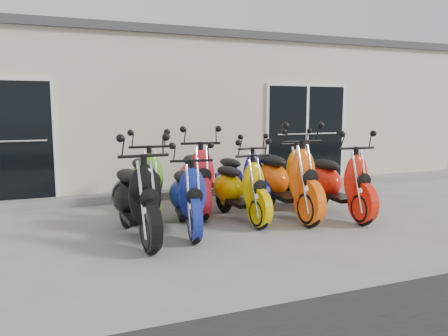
{
  "coord_description": "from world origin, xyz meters",
  "views": [
    {
      "loc": [
        -2.7,
        -6.33,
        1.78
      ],
      "look_at": [
        0.0,
        0.6,
        0.75
      ],
      "focal_mm": 35.0,
      "sensor_mm": 36.0,
      "label": 1
    }
  ],
  "objects_px": {
    "scooter_front_orange_a": "(240,179)",
    "scooter_back_yellow": "(282,165)",
    "scooter_front_blue": "(187,186)",
    "scooter_front_orange_b": "(286,169)",
    "scooter_back_red": "(196,168)",
    "scooter_back_blue": "(240,169)",
    "scooter_back_green": "(145,172)",
    "scooter_front_black": "(136,186)",
    "scooter_front_red": "(339,173)"
  },
  "relations": [
    {
      "from": "scooter_back_green",
      "to": "scooter_back_red",
      "type": "height_order",
      "value": "scooter_back_red"
    },
    {
      "from": "scooter_front_orange_b",
      "to": "scooter_back_blue",
      "type": "xyz_separation_m",
      "value": [
        -0.35,
        1.03,
        -0.12
      ]
    },
    {
      "from": "scooter_front_orange_a",
      "to": "scooter_back_green",
      "type": "height_order",
      "value": "scooter_back_green"
    },
    {
      "from": "scooter_back_green",
      "to": "scooter_front_black",
      "type": "bearing_deg",
      "value": -104.22
    },
    {
      "from": "scooter_front_red",
      "to": "scooter_back_red",
      "type": "height_order",
      "value": "scooter_back_red"
    },
    {
      "from": "scooter_front_red",
      "to": "scooter_back_blue",
      "type": "xyz_separation_m",
      "value": [
        -1.21,
        1.3,
        -0.05
      ]
    },
    {
      "from": "scooter_back_green",
      "to": "scooter_back_yellow",
      "type": "relative_size",
      "value": 1.03
    },
    {
      "from": "scooter_back_red",
      "to": "scooter_back_blue",
      "type": "bearing_deg",
      "value": 14.89
    },
    {
      "from": "scooter_front_orange_b",
      "to": "scooter_back_red",
      "type": "xyz_separation_m",
      "value": [
        -1.24,
        0.93,
        -0.04
      ]
    },
    {
      "from": "scooter_front_blue",
      "to": "scooter_front_orange_a",
      "type": "xyz_separation_m",
      "value": [
        0.95,
        0.31,
        -0.0
      ]
    },
    {
      "from": "scooter_front_orange_a",
      "to": "scooter_back_yellow",
      "type": "height_order",
      "value": "scooter_back_yellow"
    },
    {
      "from": "scooter_back_yellow",
      "to": "scooter_front_orange_a",
      "type": "bearing_deg",
      "value": -148.98
    },
    {
      "from": "scooter_back_blue",
      "to": "scooter_back_red",
      "type": "bearing_deg",
      "value": -179.68
    },
    {
      "from": "scooter_front_blue",
      "to": "scooter_back_blue",
      "type": "distance_m",
      "value": 1.9
    },
    {
      "from": "scooter_front_blue",
      "to": "scooter_back_red",
      "type": "relative_size",
      "value": 0.89
    },
    {
      "from": "scooter_back_green",
      "to": "scooter_back_blue",
      "type": "height_order",
      "value": "scooter_back_green"
    },
    {
      "from": "scooter_back_green",
      "to": "scooter_back_red",
      "type": "xyz_separation_m",
      "value": [
        0.88,
        -0.03,
        0.02
      ]
    },
    {
      "from": "scooter_front_blue",
      "to": "scooter_back_yellow",
      "type": "xyz_separation_m",
      "value": [
        2.21,
        1.23,
        0.04
      ]
    },
    {
      "from": "scooter_front_orange_a",
      "to": "scooter_back_blue",
      "type": "xyz_separation_m",
      "value": [
        0.44,
        0.98,
        0.01
      ]
    },
    {
      "from": "scooter_front_black",
      "to": "scooter_front_red",
      "type": "distance_m",
      "value": 3.36
    },
    {
      "from": "scooter_front_orange_b",
      "to": "scooter_back_red",
      "type": "bearing_deg",
      "value": 142.9
    },
    {
      "from": "scooter_front_orange_b",
      "to": "scooter_back_blue",
      "type": "distance_m",
      "value": 1.1
    },
    {
      "from": "scooter_back_green",
      "to": "scooter_back_red",
      "type": "relative_size",
      "value": 0.97
    },
    {
      "from": "scooter_front_blue",
      "to": "scooter_front_orange_a",
      "type": "bearing_deg",
      "value": 25.66
    },
    {
      "from": "scooter_front_black",
      "to": "scooter_front_orange_b",
      "type": "xyz_separation_m",
      "value": [
        2.51,
        0.4,
        0.05
      ]
    },
    {
      "from": "scooter_front_orange_a",
      "to": "scooter_back_blue",
      "type": "height_order",
      "value": "scooter_back_blue"
    },
    {
      "from": "scooter_front_black",
      "to": "scooter_front_blue",
      "type": "relative_size",
      "value": 1.1
    },
    {
      "from": "scooter_front_black",
      "to": "scooter_front_orange_a",
      "type": "relative_size",
      "value": 1.11
    },
    {
      "from": "scooter_back_yellow",
      "to": "scooter_back_green",
      "type": "bearing_deg",
      "value": 175.19
    },
    {
      "from": "scooter_front_blue",
      "to": "scooter_back_green",
      "type": "bearing_deg",
      "value": 114.73
    },
    {
      "from": "scooter_back_red",
      "to": "scooter_back_blue",
      "type": "xyz_separation_m",
      "value": [
        0.88,
        0.11,
        -0.08
      ]
    },
    {
      "from": "scooter_front_black",
      "to": "scooter_back_blue",
      "type": "height_order",
      "value": "scooter_front_black"
    },
    {
      "from": "scooter_back_blue",
      "to": "scooter_back_yellow",
      "type": "xyz_separation_m",
      "value": [
        0.82,
        -0.05,
        0.04
      ]
    },
    {
      "from": "scooter_front_orange_a",
      "to": "scooter_back_red",
      "type": "height_order",
      "value": "scooter_back_red"
    },
    {
      "from": "scooter_front_orange_a",
      "to": "scooter_front_orange_b",
      "type": "relative_size",
      "value": 0.84
    },
    {
      "from": "scooter_front_black",
      "to": "scooter_back_green",
      "type": "distance_m",
      "value": 1.41
    },
    {
      "from": "scooter_front_black",
      "to": "scooter_front_blue",
      "type": "bearing_deg",
      "value": 6.88
    },
    {
      "from": "scooter_back_green",
      "to": "scooter_back_blue",
      "type": "xyz_separation_m",
      "value": [
        1.76,
        0.08,
        -0.06
      ]
    },
    {
      "from": "scooter_front_orange_b",
      "to": "scooter_back_red",
      "type": "height_order",
      "value": "scooter_front_orange_b"
    },
    {
      "from": "scooter_front_orange_b",
      "to": "scooter_front_red",
      "type": "xyz_separation_m",
      "value": [
        0.86,
        -0.27,
        -0.07
      ]
    },
    {
      "from": "scooter_back_blue",
      "to": "scooter_back_green",
      "type": "bearing_deg",
      "value": 175.98
    },
    {
      "from": "scooter_front_blue",
      "to": "scooter_front_orange_b",
      "type": "bearing_deg",
      "value": 16.09
    },
    {
      "from": "scooter_back_blue",
      "to": "scooter_back_yellow",
      "type": "distance_m",
      "value": 0.82
    },
    {
      "from": "scooter_front_black",
      "to": "scooter_back_blue",
      "type": "xyz_separation_m",
      "value": [
        2.15,
        1.43,
        -0.07
      ]
    },
    {
      "from": "scooter_front_orange_b",
      "to": "scooter_back_red",
      "type": "relative_size",
      "value": 1.05
    },
    {
      "from": "scooter_front_orange_a",
      "to": "scooter_front_red",
      "type": "xyz_separation_m",
      "value": [
        1.65,
        -0.32,
        0.06
      ]
    },
    {
      "from": "scooter_front_black",
      "to": "scooter_front_blue",
      "type": "distance_m",
      "value": 0.78
    },
    {
      "from": "scooter_back_green",
      "to": "scooter_back_blue",
      "type": "relative_size",
      "value": 1.09
    },
    {
      "from": "scooter_back_red",
      "to": "scooter_front_orange_b",
      "type": "bearing_deg",
      "value": -28.95
    },
    {
      "from": "scooter_front_orange_b",
      "to": "scooter_back_green",
      "type": "height_order",
      "value": "scooter_front_orange_b"
    }
  ]
}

